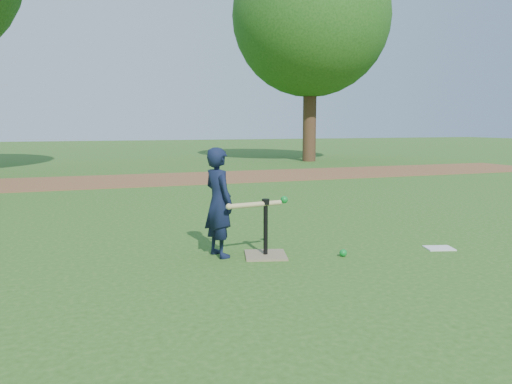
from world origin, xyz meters
name	(u,v)px	position (x,y,z in m)	size (l,w,h in m)	color
ground	(253,248)	(0.00, 0.00, 0.00)	(80.00, 80.00, 0.00)	#285116
dirt_strip	(155,179)	(0.00, 7.50, 0.01)	(24.00, 3.00, 0.01)	brown
child	(219,202)	(-0.45, -0.21, 0.58)	(0.42, 0.28, 1.15)	black
wiffle_ball_ground	(343,253)	(0.78, -0.68, 0.04)	(0.08, 0.08, 0.08)	#0B7F26
clipboard	(439,248)	(1.97, -0.75, 0.01)	(0.30, 0.23, 0.01)	silver
batting_tee	(266,246)	(0.01, -0.38, 0.11)	(0.53, 0.53, 0.61)	#847353
swing_action	(259,204)	(-0.07, -0.39, 0.57)	(0.74, 0.21, 0.09)	tan
tree_right	(311,17)	(6.50, 12.00, 5.29)	(5.80, 5.80, 8.21)	#382316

